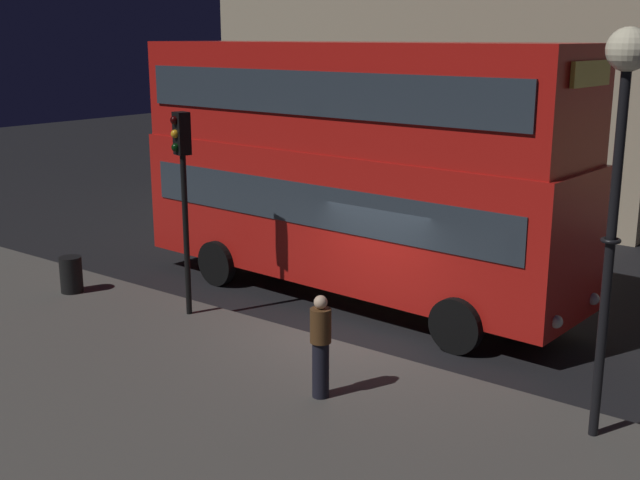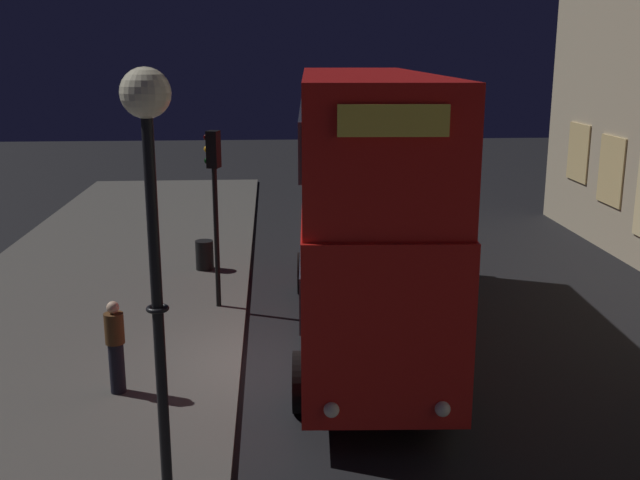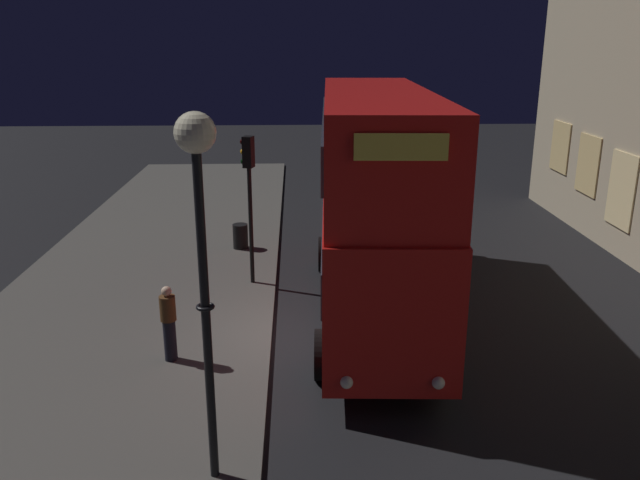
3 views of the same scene
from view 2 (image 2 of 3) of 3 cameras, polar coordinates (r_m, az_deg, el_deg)
The scene contains 7 objects.
ground_plane at distance 15.07m, azimuth -4.10°, elevation -9.67°, with size 80.00×80.00×0.00m, color black.
sidewalk_slab at distance 15.70m, azimuth -20.30°, elevation -9.33°, with size 44.00×7.64×0.12m, color #4C4944.
double_decker_bus at distance 15.85m, azimuth 3.33°, elevation 3.56°, with size 10.91×3.28×5.67m.
traffic_light_near_kerb at distance 17.55m, azimuth -8.10°, elevation 4.38°, with size 0.38×0.39×4.22m.
street_lamp at distance 8.89m, azimuth -12.82°, elevation 4.37°, with size 0.58×0.58×5.80m.
pedestrian at distance 13.88m, azimuth -15.34°, elevation -7.80°, with size 0.34×0.34×1.72m.
litter_bin at distance 21.28m, azimuth -8.80°, elevation -1.14°, with size 0.50×0.50×0.83m, color black.
Camera 2 is at (13.79, 0.15, 6.07)m, focal length 41.92 mm.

